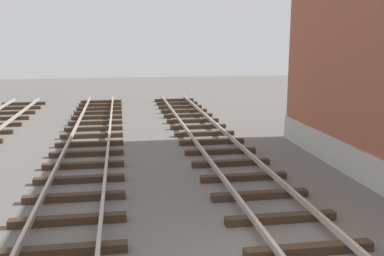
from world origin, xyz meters
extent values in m
cube|color=#38281C|center=(0.77, 0.74, 0.09)|extent=(2.50, 0.24, 0.18)
cube|color=#38281C|center=(0.77, 2.22, 0.09)|extent=(2.50, 0.24, 0.18)
cube|color=#38281C|center=(0.77, 3.70, 0.09)|extent=(2.50, 0.24, 0.18)
cube|color=#38281C|center=(0.77, 5.19, 0.09)|extent=(2.50, 0.24, 0.18)
cube|color=#38281C|center=(0.77, 6.67, 0.09)|extent=(2.50, 0.24, 0.18)
cube|color=#38281C|center=(0.77, 8.15, 0.09)|extent=(2.50, 0.24, 0.18)
cube|color=#38281C|center=(0.77, 9.63, 0.09)|extent=(2.50, 0.24, 0.18)
cube|color=#38281C|center=(0.77, 11.11, 0.09)|extent=(2.50, 0.24, 0.18)
cube|color=#38281C|center=(0.77, 12.59, 0.09)|extent=(2.50, 0.24, 0.18)
cube|color=#38281C|center=(0.77, 14.08, 0.09)|extent=(2.50, 0.24, 0.18)
cube|color=#38281C|center=(0.77, 15.56, 0.09)|extent=(2.50, 0.24, 0.18)
cube|color=#38281C|center=(0.77, 17.04, 0.09)|extent=(2.50, 0.24, 0.18)
cube|color=#38281C|center=(0.77, 18.52, 0.09)|extent=(2.50, 0.24, 0.18)
cube|color=#38281C|center=(0.77, 20.00, 0.09)|extent=(2.50, 0.24, 0.18)
cube|color=#38281C|center=(0.77, 21.48, 0.09)|extent=(2.50, 0.24, 0.18)
cube|color=#38281C|center=(-3.83, 1.43, 0.09)|extent=(2.50, 0.24, 0.18)
cube|color=#38281C|center=(-3.83, 2.87, 0.09)|extent=(2.50, 0.24, 0.18)
cube|color=#38281C|center=(-3.83, 4.30, 0.09)|extent=(2.50, 0.24, 0.18)
cube|color=#38281C|center=(-3.83, 5.74, 0.09)|extent=(2.50, 0.24, 0.18)
cube|color=#38281C|center=(-3.83, 7.17, 0.09)|extent=(2.50, 0.24, 0.18)
cube|color=#38281C|center=(-3.83, 8.60, 0.09)|extent=(2.50, 0.24, 0.18)
cube|color=#38281C|center=(-3.83, 10.04, 0.09)|extent=(2.50, 0.24, 0.18)
cube|color=#38281C|center=(-3.83, 11.47, 0.09)|extent=(2.50, 0.24, 0.18)
cube|color=#38281C|center=(-3.83, 12.90, 0.09)|extent=(2.50, 0.24, 0.18)
cube|color=#38281C|center=(-3.83, 14.34, 0.09)|extent=(2.50, 0.24, 0.18)
cube|color=#38281C|center=(-3.83, 15.77, 0.09)|extent=(2.50, 0.24, 0.18)
cube|color=#38281C|center=(-3.83, 17.21, 0.09)|extent=(2.50, 0.24, 0.18)
cube|color=#38281C|center=(-3.83, 18.64, 0.09)|extent=(2.50, 0.24, 0.18)
cube|color=#38281C|center=(-3.83, 20.07, 0.09)|extent=(2.50, 0.24, 0.18)
cube|color=#38281C|center=(-3.83, 21.51, 0.09)|extent=(2.50, 0.24, 0.18)
cube|color=#38281C|center=(-8.42, 16.24, 0.09)|extent=(2.50, 0.24, 0.18)
cube|color=#38281C|center=(-8.42, 17.95, 0.09)|extent=(2.50, 0.24, 0.18)
cube|color=#38281C|center=(-8.42, 19.66, 0.09)|extent=(2.50, 0.24, 0.18)
cube|color=#38281C|center=(-8.42, 21.37, 0.09)|extent=(2.50, 0.24, 0.18)
camera|label=1|loc=(-2.62, -6.42, 3.96)|focal=41.22mm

